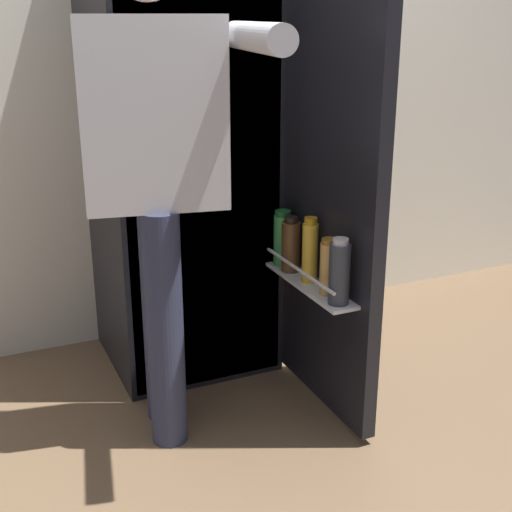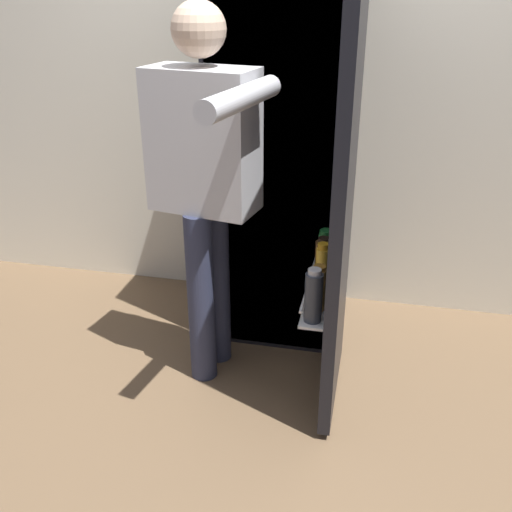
% 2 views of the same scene
% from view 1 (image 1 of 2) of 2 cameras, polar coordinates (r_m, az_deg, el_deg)
% --- Properties ---
extents(ground_plane, '(5.06, 5.06, 0.00)m').
position_cam_1_polar(ground_plane, '(2.57, -1.72, -13.06)').
color(ground_plane, brown).
extents(kitchen_wall, '(4.40, 0.10, 2.66)m').
position_cam_1_polar(kitchen_wall, '(3.01, -8.85, 18.28)').
color(kitchen_wall, silver).
rests_on(kitchen_wall, ground_plane).
extents(refrigerator, '(0.68, 1.19, 1.81)m').
position_cam_1_polar(refrigerator, '(2.68, -5.50, 9.09)').
color(refrigerator, black).
rests_on(refrigerator, ground_plane).
extents(person, '(0.54, 0.78, 1.61)m').
position_cam_1_polar(person, '(2.17, -8.09, 8.29)').
color(person, '#2D334C').
rests_on(person, ground_plane).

